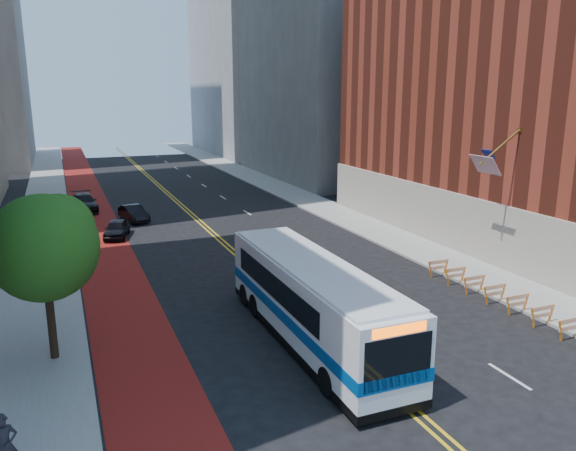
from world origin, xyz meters
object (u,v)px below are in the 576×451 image
at_px(transit_bus, 311,300).
at_px(car_a, 117,229).
at_px(car_b, 134,213).
at_px(car_c, 84,203).
at_px(street_tree, 45,243).
at_px(pedestrian, 5,446).

relative_size(transit_bus, car_a, 3.42).
height_order(car_b, car_c, car_c).
height_order(transit_bus, car_a, transit_bus).
distance_m(transit_bus, car_a, 22.53).
distance_m(car_a, car_b, 5.36).
bearing_deg(transit_bus, car_b, 98.77).
relative_size(car_a, car_c, 0.73).
distance_m(street_tree, pedestrian, 8.34).
relative_size(car_b, pedestrian, 2.13).
bearing_deg(transit_bus, car_c, 103.40).
bearing_deg(car_b, transit_bus, -94.30).
relative_size(transit_bus, car_c, 2.52).
xyz_separation_m(transit_bus, car_c, (-7.74, 32.67, -1.13)).
xyz_separation_m(car_a, car_c, (-1.78, 10.97, 0.10)).
bearing_deg(transit_bus, street_tree, 167.51).
bearing_deg(pedestrian, car_a, 68.01).
xyz_separation_m(car_c, pedestrian, (-3.85, -37.67, 0.33)).
height_order(car_a, pedestrian, pedestrian).
distance_m(street_tree, car_a, 20.33).
distance_m(transit_bus, car_b, 27.06).
distance_m(street_tree, car_c, 30.76).
bearing_deg(transit_bus, pedestrian, -156.58).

